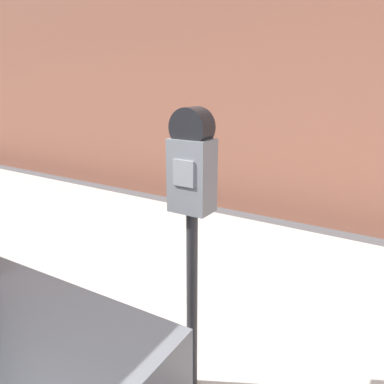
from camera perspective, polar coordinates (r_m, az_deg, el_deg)
sidewalk at (r=3.05m, az=8.39°, el=-15.43°), size 24.00×2.80×0.14m
parking_meter at (r=1.68m, az=-0.01°, el=-0.30°), size 0.19×0.14×1.44m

